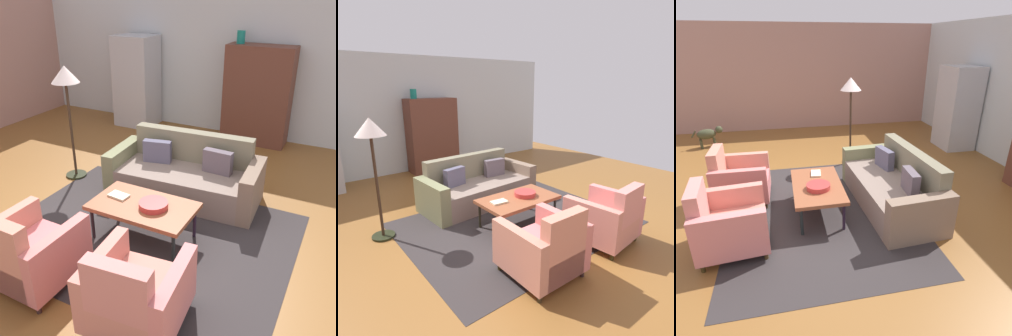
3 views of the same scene
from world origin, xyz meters
TOP-DOWN VIEW (x-y plane):
  - ground_plane at (0.00, 0.00)m, footprint 10.54×10.54m
  - wall_back at (0.00, 4.09)m, footprint 8.78×0.12m
  - area_rug at (0.36, 0.14)m, footprint 3.40×2.60m
  - couch at (0.35, 1.28)m, footprint 2.15×1.03m
  - coffee_table at (0.36, 0.09)m, footprint 1.20×0.70m
  - armchair_left at (-0.24, -1.08)m, footprint 0.81×0.81m
  - armchair_right at (0.97, -1.08)m, footprint 0.87×0.87m
  - fruit_bowl at (0.50, 0.09)m, footprint 0.33×0.33m
  - book_stack at (0.01, 0.11)m, footprint 0.25×0.17m
  - cabinet at (0.66, 3.74)m, footprint 1.20×0.51m
  - vase_tall at (0.26, 3.74)m, footprint 0.15×0.15m
  - refrigerator at (-1.89, 3.64)m, footprint 0.80×0.73m
  - floor_lamp at (-1.43, 1.00)m, footprint 0.40×0.40m

SIDE VIEW (x-z plane):
  - ground_plane at x=0.00m, z-range 0.00..0.00m
  - area_rug at x=0.36m, z-range 0.00..0.01m
  - couch at x=0.35m, z-range -0.14..0.72m
  - armchair_left at x=-0.24m, z-range -0.10..0.78m
  - armchair_right at x=0.97m, z-range -0.10..0.78m
  - coffee_table at x=0.36m, z-range 0.19..0.64m
  - book_stack at x=0.01m, z-range 0.45..0.48m
  - fruit_bowl at x=0.50m, z-range 0.45..0.52m
  - cabinet at x=0.66m, z-range 0.00..1.80m
  - refrigerator at x=-1.89m, z-range 0.00..1.85m
  - wall_back at x=0.00m, z-range 0.00..2.80m
  - floor_lamp at x=-1.43m, z-range 0.58..2.30m
  - vase_tall at x=0.26m, z-range 1.80..2.02m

